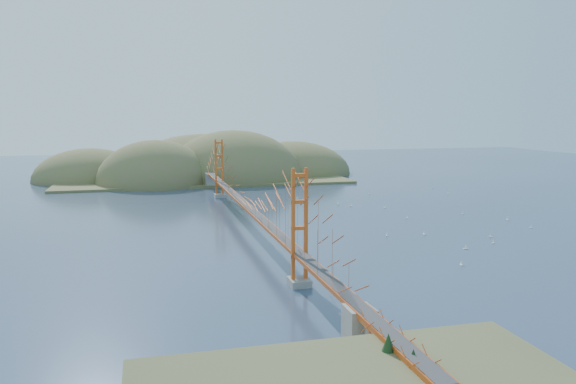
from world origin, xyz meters
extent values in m
plane|color=navy|center=(0.00, 0.00, 0.00)|extent=(320.00, 320.00, 0.00)
cube|color=gray|center=(0.00, -30.00, 0.35)|extent=(2.00, 2.40, 0.70)
cube|color=gray|center=(0.00, 30.00, 0.35)|extent=(2.00, 2.40, 0.70)
cube|color=#B54514|center=(0.00, 0.00, 3.30)|extent=(1.40, 92.00, 0.16)
cube|color=#B54514|center=(0.00, 0.00, 3.10)|extent=(1.33, 92.00, 0.24)
cube|color=#38383A|center=(0.00, 0.00, 3.40)|extent=(1.19, 92.00, 0.03)
cube|color=gray|center=(0.00, -46.00, 1.65)|extent=(2.00, 2.20, 3.30)
cube|color=gray|center=(0.00, 46.00, 1.65)|extent=(2.20, 2.60, 3.30)
cube|color=#B54514|center=(0.00, -52.00, 3.30)|extent=(1.40, 12.00, 0.16)
cube|color=#B54514|center=(0.00, -52.00, 3.05)|extent=(1.33, 12.00, 0.30)
cube|color=gray|center=(0.00, -53.00, 1.47)|extent=(0.50, 0.70, 2.95)
cube|color=gray|center=(0.00, -50.00, 1.47)|extent=(0.50, 0.70, 2.95)
cube|color=gray|center=(0.00, -48.00, 1.47)|extent=(0.50, 0.70, 2.95)
cube|color=#59544C|center=(0.00, -48.50, 0.12)|extent=(9.00, 6.00, 0.24)
cube|color=#602A1B|center=(0.40, -47.80, 0.61)|extent=(3.70, 2.30, 0.75)
cube|color=gray|center=(0.40, -47.80, 1.04)|extent=(3.70, 2.30, 0.10)
cylinder|color=white|center=(0.40, -47.80, 1.49)|extent=(0.03, 0.03, 1.00)
cube|color=#464F2C|center=(-4.00, -51.00, 0.90)|extent=(24.00, 3.00, 1.80)
cone|color=black|center=(-2.63, -54.93, 3.55)|extent=(0.76, 0.76, 1.09)
cone|color=black|center=(0.07, -53.68, 3.53)|extent=(0.74, 0.74, 1.06)
cube|color=brown|center=(0.00, 64.00, 0.25)|extent=(70.00, 40.00, 0.60)
ellipsoid|color=brown|center=(-12.00, 56.00, 0.00)|extent=(28.00, 28.00, 21.00)
ellipsoid|color=brown|center=(8.00, 62.00, 0.00)|extent=(36.00, 36.00, 25.00)
ellipsoid|color=brown|center=(26.00, 70.00, 0.00)|extent=(32.00, 32.00, 18.00)
ellipsoid|color=brown|center=(-28.00, 68.00, 0.00)|extent=(28.00, 28.00, 16.00)
ellipsoid|color=brown|center=(2.00, 78.00, 0.00)|extent=(44.00, 44.00, 22.00)
cube|color=white|center=(41.27, -5.45, 0.06)|extent=(0.19, 0.57, 0.10)
cylinder|color=white|center=(41.27, -5.45, 0.37)|extent=(0.02, 0.02, 0.62)
cube|color=white|center=(49.13, 32.66, 0.06)|extent=(0.59, 0.32, 0.10)
cylinder|color=white|center=(49.13, 32.66, 0.37)|extent=(0.02, 0.02, 0.61)
cube|color=white|center=(17.79, -11.36, 0.06)|extent=(0.36, 0.54, 0.09)
cylinder|color=white|center=(17.79, -11.36, 0.33)|extent=(0.01, 0.01, 0.56)
cube|color=white|center=(26.28, -0.30, 0.06)|extent=(0.52, 0.58, 0.11)
cylinder|color=white|center=(26.28, -0.30, 0.38)|extent=(0.02, 0.02, 0.64)
cube|color=white|center=(20.12, 15.64, 0.07)|extent=(0.39, 0.66, 0.11)
cylinder|color=white|center=(20.12, 15.64, 0.41)|extent=(0.02, 0.02, 0.68)
cube|color=white|center=(24.22, -20.84, 0.07)|extent=(0.62, 0.26, 0.11)
cylinder|color=white|center=(24.22, -20.84, 0.39)|extent=(0.02, 0.02, 0.66)
cube|color=white|center=(31.16, 26.97, 0.06)|extent=(0.39, 0.58, 0.10)
cylinder|color=white|center=(31.16, 26.97, 0.36)|extent=(0.02, 0.02, 0.60)
cube|color=white|center=(27.01, 9.91, 0.06)|extent=(0.51, 0.56, 0.10)
cylinder|color=white|center=(27.01, 9.91, 0.38)|extent=(0.02, 0.02, 0.63)
cube|color=white|center=(29.37, -19.02, 0.06)|extent=(0.59, 0.40, 0.10)
cylinder|color=white|center=(29.37, -19.02, 0.37)|extent=(0.02, 0.02, 0.62)
cube|color=white|center=(47.40, 23.23, 0.07)|extent=(0.52, 0.61, 0.11)
cylinder|color=white|center=(47.40, 23.23, 0.40)|extent=(0.02, 0.02, 0.66)
cube|color=white|center=(19.61, -27.39, 0.06)|extent=(0.31, 0.59, 0.10)
cylinder|color=white|center=(19.61, -27.39, 0.37)|extent=(0.02, 0.02, 0.62)
cube|color=white|center=(40.68, -11.80, 0.05)|extent=(0.49, 0.37, 0.09)
cylinder|color=white|center=(40.68, -11.80, 0.31)|extent=(0.01, 0.01, 0.52)
cube|color=white|center=(31.41, -15.49, 0.06)|extent=(0.46, 0.53, 0.10)
cylinder|color=white|center=(31.41, -15.49, 0.35)|extent=(0.02, 0.02, 0.58)
cube|color=white|center=(21.71, 13.02, 0.07)|extent=(0.64, 0.33, 0.11)
cylinder|color=white|center=(21.71, 13.02, 0.40)|extent=(0.02, 0.02, 0.67)
cube|color=white|center=(14.84, 24.69, 0.06)|extent=(0.56, 0.19, 0.10)
cylinder|color=white|center=(14.84, 24.69, 0.36)|extent=(0.02, 0.02, 0.60)
cube|color=white|center=(23.21, -11.91, 0.06)|extent=(0.20, 0.60, 0.11)
cylinder|color=white|center=(23.21, -11.91, 0.39)|extent=(0.02, 0.02, 0.65)
cube|color=white|center=(37.21, 0.98, 0.05)|extent=(0.30, 0.51, 0.09)
cylinder|color=white|center=(37.21, 0.98, 0.32)|extent=(0.01, 0.01, 0.53)
camera|label=1|loc=(-14.44, -81.72, 16.99)|focal=35.00mm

